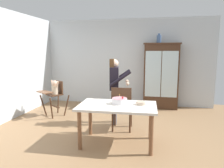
# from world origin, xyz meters

# --- Properties ---
(ground_plane) EXTENTS (6.24, 6.24, 0.00)m
(ground_plane) POSITION_xyz_m (0.00, 0.00, 0.00)
(ground_plane) COLOR #93704C
(wall_back) EXTENTS (5.32, 0.06, 2.70)m
(wall_back) POSITION_xyz_m (0.00, 2.63, 1.35)
(wall_back) COLOR silver
(wall_back) RESTS_ON ground_plane
(china_cabinet) EXTENTS (1.06, 0.48, 1.94)m
(china_cabinet) POSITION_xyz_m (1.08, 2.37, 0.98)
(china_cabinet) COLOR #422819
(china_cabinet) RESTS_ON ground_plane
(ceramic_vase) EXTENTS (0.13, 0.13, 0.27)m
(ceramic_vase) POSITION_xyz_m (0.98, 2.37, 2.06)
(ceramic_vase) COLOR #3D567F
(ceramic_vase) RESTS_ON china_cabinet
(high_chair_with_toddler) EXTENTS (0.80, 0.85, 0.95)m
(high_chair_with_toddler) POSITION_xyz_m (-1.68, 0.99, 0.65)
(high_chair_with_toddler) COLOR #422819
(high_chair_with_toddler) RESTS_ON ground_plane
(adult_person) EXTENTS (0.56, 0.54, 1.53)m
(adult_person) POSITION_xyz_m (-0.01, 0.72, 0.97)
(adult_person) COLOR #33425B
(adult_person) RESTS_ON ground_plane
(dining_table) EXTENTS (1.43, 0.91, 0.74)m
(dining_table) POSITION_xyz_m (0.25, -0.37, 0.64)
(dining_table) COLOR silver
(dining_table) RESTS_ON ground_plane
(birthday_cake) EXTENTS (0.28, 0.28, 0.19)m
(birthday_cake) POSITION_xyz_m (0.27, -0.27, 0.79)
(birthday_cake) COLOR white
(birthday_cake) RESTS_ON dining_table
(serving_bowl) EXTENTS (0.18, 0.18, 0.05)m
(serving_bowl) POSITION_xyz_m (0.67, -0.25, 0.77)
(serving_bowl) COLOR #C6AD93
(serving_bowl) RESTS_ON dining_table
(dining_chair_far_side) EXTENTS (0.46, 0.46, 0.96)m
(dining_chair_far_side) POSITION_xyz_m (0.23, 0.28, 0.56)
(dining_chair_far_side) COLOR #422819
(dining_chair_far_side) RESTS_ON ground_plane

